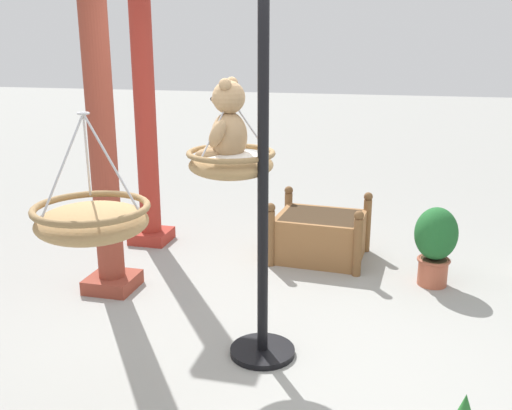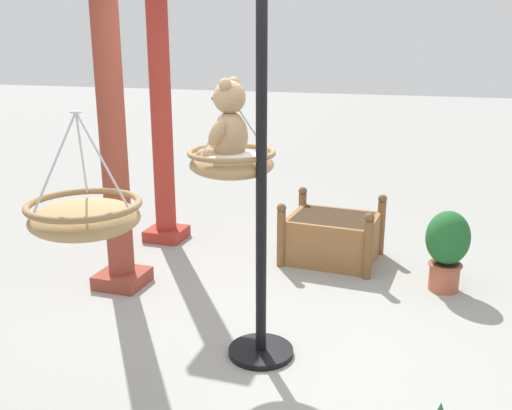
# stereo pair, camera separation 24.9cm
# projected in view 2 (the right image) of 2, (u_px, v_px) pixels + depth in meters

# --- Properties ---
(ground_plane) EXTENTS (40.00, 40.00, 0.00)m
(ground_plane) POSITION_uv_depth(u_px,v_px,m) (271.00, 345.00, 4.00)
(ground_plane) COLOR gray
(display_pole_central) EXTENTS (0.44, 0.44, 2.54)m
(display_pole_central) POSITION_uv_depth(u_px,v_px,m) (261.00, 243.00, 3.67)
(display_pole_central) COLOR black
(display_pole_central) RESTS_ON ground
(hanging_basket_with_teddy) EXTENTS (0.58, 0.58, 0.53)m
(hanging_basket_with_teddy) POSITION_uv_depth(u_px,v_px,m) (232.00, 162.00, 3.75)
(hanging_basket_with_teddy) COLOR #A37F51
(teddy_bear) EXTENTS (0.37, 0.34, 0.54)m
(teddy_bear) POSITION_uv_depth(u_px,v_px,m) (228.00, 126.00, 3.69)
(teddy_bear) COLOR tan
(hanging_basket_left_high) EXTENTS (0.60, 0.60, 0.65)m
(hanging_basket_left_high) POSITION_uv_depth(u_px,v_px,m) (85.00, 216.00, 2.99)
(hanging_basket_left_high) COLOR #A37F51
(greenhouse_pillar_left) EXTENTS (0.42, 0.42, 2.82)m
(greenhouse_pillar_left) POSITION_uv_depth(u_px,v_px,m) (112.00, 129.00, 4.62)
(greenhouse_pillar_left) COLOR brown
(greenhouse_pillar_left) RESTS_ON ground
(greenhouse_pillar_right) EXTENTS (0.41, 0.41, 3.03)m
(greenhouse_pillar_right) POSITION_uv_depth(u_px,v_px,m) (161.00, 101.00, 5.75)
(greenhouse_pillar_right) COLOR #9E2D23
(greenhouse_pillar_right) RESTS_ON ground
(wooden_planter_box) EXTENTS (0.81, 0.94, 0.61)m
(wooden_planter_box) POSITION_uv_depth(u_px,v_px,m) (332.00, 236.00, 5.51)
(wooden_planter_box) COLOR olive
(wooden_planter_box) RESTS_ON ground
(potted_plant_small_succulent) EXTENTS (0.36, 0.36, 0.70)m
(potted_plant_small_succulent) POSITION_uv_depth(u_px,v_px,m) (447.00, 247.00, 4.79)
(potted_plant_small_succulent) COLOR #AD563D
(potted_plant_small_succulent) RESTS_ON ground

